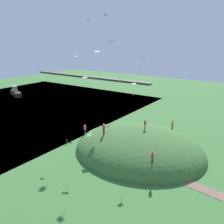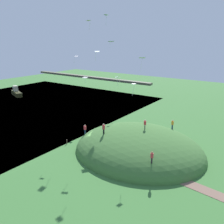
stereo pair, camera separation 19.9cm
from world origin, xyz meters
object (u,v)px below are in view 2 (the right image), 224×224
at_px(boat_on_lake, 16,93).
at_px(kite_8, 119,78).
at_px(person_with_child, 85,128).
at_px(kite_1, 89,21).
at_px(mooring_post, 67,142).
at_px(kite_9, 116,78).
at_px(person_on_hilltop, 152,156).
at_px(kite_4, 111,42).
at_px(kite_0, 97,52).
at_px(kite_5, 76,57).
at_px(kite_3, 142,59).
at_px(kite_7, 106,16).
at_px(person_near_shore, 104,128).
at_px(person_watching_kites, 145,123).
at_px(person_walking_path, 172,123).
at_px(kite_2, 85,78).
at_px(kite_6, 134,85).

bearing_deg(boat_on_lake, kite_8, -164.12).
xyz_separation_m(boat_on_lake, person_with_child, (43.19, -15.45, 1.70)).
relative_size(kite_1, kite_8, 2.12).
distance_m(kite_1, mooring_post, 22.62).
bearing_deg(mooring_post, kite_8, 84.02).
bearing_deg(kite_8, kite_9, -66.29).
xyz_separation_m(person_on_hilltop, kite_4, (-16.00, 13.49, 13.96)).
bearing_deg(kite_0, kite_5, -173.82).
height_order(person_on_hilltop, kite_1, kite_1).
relative_size(kite_3, kite_7, 1.11).
xyz_separation_m(kite_0, kite_4, (-1.96, 6.90, 1.65)).
bearing_deg(kite_3, kite_4, 141.29).
xyz_separation_m(person_near_shore, kite_7, (-4.10, 6.38, 17.16)).
bearing_deg(kite_8, boat_on_lake, 174.92).
distance_m(person_watching_kites, person_walking_path, 6.44).
height_order(person_with_child, kite_8, kite_8).
bearing_deg(kite_2, kite_3, -24.80).
distance_m(person_near_shore, person_walking_path, 12.55).
bearing_deg(person_watching_kites, kite_4, -138.07).
distance_m(person_near_shore, mooring_post, 8.32).
distance_m(kite_0, kite_3, 10.39).
distance_m(person_near_shore, kite_1, 20.83).
distance_m(kite_2, kite_9, 7.31).
bearing_deg(boat_on_lake, mooring_post, 177.36).
xyz_separation_m(person_near_shore, person_walking_path, (7.46, 10.08, -0.68)).
relative_size(kite_7, mooring_post, 2.05).
distance_m(person_with_child, kite_2, 12.83).
bearing_deg(kite_9, person_on_hilltop, -42.13).
distance_m(kite_5, kite_6, 13.44).
distance_m(kite_0, kite_1, 8.55).
xyz_separation_m(person_walking_path, kite_0, (-11.76, -6.06, 11.97)).
distance_m(kite_3, mooring_post, 19.78).
xyz_separation_m(person_with_child, kite_4, (-1.11, 9.57, 14.59)).
distance_m(boat_on_lake, person_near_shore, 51.28).
bearing_deg(kite_1, kite_5, -79.45).
relative_size(person_walking_path, kite_7, 0.95).
bearing_deg(person_near_shore, mooring_post, -15.08).
distance_m(person_with_child, mooring_post, 3.95).
bearing_deg(kite_8, kite_0, -80.60).
bearing_deg(kite_9, kite_8, 113.71).
bearing_deg(kite_0, kite_8, 99.40).
relative_size(person_with_child, kite_7, 0.96).
bearing_deg(kite_8, kite_4, -102.58).
relative_size(kite_7, kite_8, 1.70).
relative_size(kite_2, kite_6, 0.71).
height_order(boat_on_lake, kite_0, kite_0).
xyz_separation_m(kite_3, mooring_post, (-13.00, -2.46, -14.70)).
height_order(kite_2, kite_9, kite_9).
relative_size(kite_7, kite_9, 0.90).
height_order(kite_4, kite_6, kite_4).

